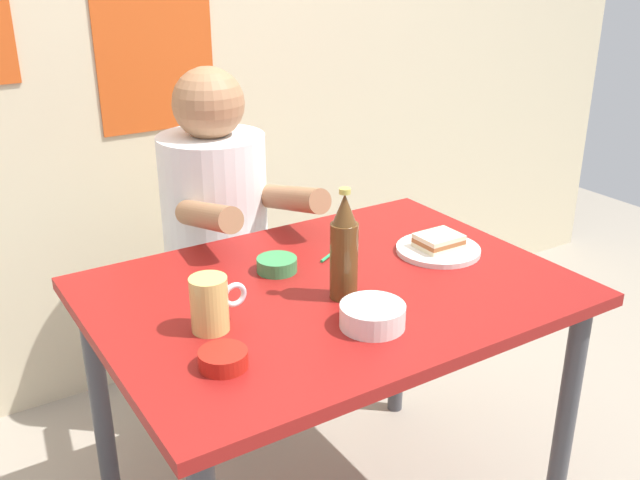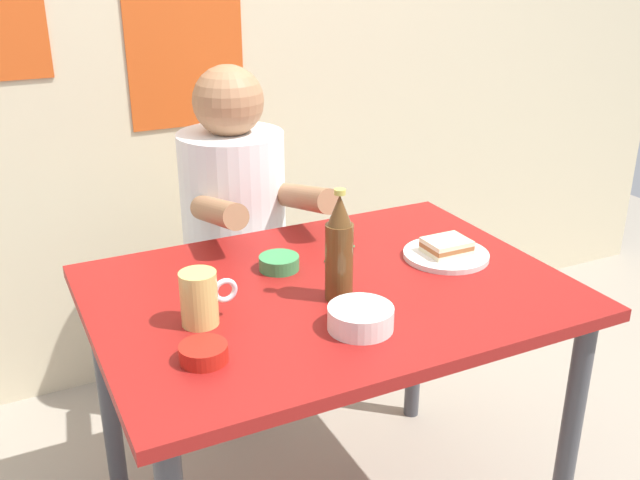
{
  "view_description": "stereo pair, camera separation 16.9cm",
  "coord_description": "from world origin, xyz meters",
  "px_view_note": "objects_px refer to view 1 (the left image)",
  "views": [
    {
      "loc": [
        -0.85,
        -1.29,
        1.5
      ],
      "look_at": [
        0.0,
        0.05,
        0.84
      ],
      "focal_mm": 40.63,
      "sensor_mm": 36.0,
      "label": 1
    },
    {
      "loc": [
        -0.7,
        -1.37,
        1.5
      ],
      "look_at": [
        0.0,
        0.05,
        0.84
      ],
      "focal_mm": 40.63,
      "sensor_mm": 36.0,
      "label": 2
    }
  ],
  "objects_px": {
    "sandwich": "(439,241)",
    "beer_bottle": "(344,249)",
    "plate_orange": "(438,250)",
    "beer_mug": "(211,304)",
    "dining_table": "(331,320)",
    "stool": "(221,323)",
    "person_seated": "(216,203)",
    "dip_bowl_green": "(277,264)"
  },
  "relations": [
    {
      "from": "sandwich",
      "to": "beer_bottle",
      "type": "height_order",
      "value": "beer_bottle"
    },
    {
      "from": "plate_orange",
      "to": "beer_bottle",
      "type": "xyz_separation_m",
      "value": [
        -0.35,
        -0.08,
        0.11
      ]
    },
    {
      "from": "sandwich",
      "to": "beer_mug",
      "type": "height_order",
      "value": "beer_mug"
    },
    {
      "from": "sandwich",
      "to": "dining_table",
      "type": "bearing_deg",
      "value": -177.12
    },
    {
      "from": "beer_bottle",
      "to": "dining_table",
      "type": "bearing_deg",
      "value": 82.97
    },
    {
      "from": "stool",
      "to": "person_seated",
      "type": "xyz_separation_m",
      "value": [
        0.0,
        -0.01,
        0.42
      ]
    },
    {
      "from": "sandwich",
      "to": "beer_bottle",
      "type": "xyz_separation_m",
      "value": [
        -0.35,
        -0.08,
        0.09
      ]
    },
    {
      "from": "person_seated",
      "to": "beer_mug",
      "type": "distance_m",
      "value": 0.73
    },
    {
      "from": "dining_table",
      "to": "plate_orange",
      "type": "height_order",
      "value": "plate_orange"
    },
    {
      "from": "dining_table",
      "to": "beer_bottle",
      "type": "relative_size",
      "value": 4.2
    },
    {
      "from": "person_seated",
      "to": "sandwich",
      "type": "height_order",
      "value": "person_seated"
    },
    {
      "from": "dining_table",
      "to": "dip_bowl_green",
      "type": "relative_size",
      "value": 11.0
    },
    {
      "from": "plate_orange",
      "to": "dip_bowl_green",
      "type": "bearing_deg",
      "value": 163.41
    },
    {
      "from": "plate_orange",
      "to": "beer_bottle",
      "type": "bearing_deg",
      "value": -167.25
    },
    {
      "from": "person_seated",
      "to": "beer_bottle",
      "type": "relative_size",
      "value": 2.75
    },
    {
      "from": "dining_table",
      "to": "plate_orange",
      "type": "distance_m",
      "value": 0.36
    },
    {
      "from": "beer_bottle",
      "to": "dip_bowl_green",
      "type": "height_order",
      "value": "beer_bottle"
    },
    {
      "from": "dining_table",
      "to": "plate_orange",
      "type": "relative_size",
      "value": 5.0
    },
    {
      "from": "sandwich",
      "to": "beer_mug",
      "type": "relative_size",
      "value": 0.87
    },
    {
      "from": "dining_table",
      "to": "sandwich",
      "type": "bearing_deg",
      "value": 2.88
    },
    {
      "from": "beer_mug",
      "to": "dining_table",
      "type": "bearing_deg",
      "value": 6.77
    },
    {
      "from": "plate_orange",
      "to": "beer_bottle",
      "type": "distance_m",
      "value": 0.38
    },
    {
      "from": "dip_bowl_green",
      "to": "sandwich",
      "type": "bearing_deg",
      "value": -16.59
    },
    {
      "from": "dining_table",
      "to": "beer_mug",
      "type": "relative_size",
      "value": 8.73
    },
    {
      "from": "stool",
      "to": "beer_mug",
      "type": "relative_size",
      "value": 3.57
    },
    {
      "from": "person_seated",
      "to": "plate_orange",
      "type": "xyz_separation_m",
      "value": [
        0.36,
        -0.6,
        -0.02
      ]
    },
    {
      "from": "stool",
      "to": "sandwich",
      "type": "height_order",
      "value": "sandwich"
    },
    {
      "from": "sandwich",
      "to": "dip_bowl_green",
      "type": "xyz_separation_m",
      "value": [
        -0.41,
        0.12,
        -0.01
      ]
    },
    {
      "from": "dip_bowl_green",
      "to": "plate_orange",
      "type": "bearing_deg",
      "value": -16.59
    },
    {
      "from": "plate_orange",
      "to": "beer_mug",
      "type": "xyz_separation_m",
      "value": [
        -0.67,
        -0.06,
        0.05
      ]
    },
    {
      "from": "stool",
      "to": "dip_bowl_green",
      "type": "height_order",
      "value": "dip_bowl_green"
    },
    {
      "from": "dip_bowl_green",
      "to": "stool",
      "type": "bearing_deg",
      "value": 83.43
    },
    {
      "from": "sandwich",
      "to": "stool",
      "type": "bearing_deg",
      "value": 120.32
    },
    {
      "from": "beer_bottle",
      "to": "stool",
      "type": "bearing_deg",
      "value": 90.36
    },
    {
      "from": "sandwich",
      "to": "beer_mug",
      "type": "distance_m",
      "value": 0.67
    },
    {
      "from": "sandwich",
      "to": "beer_bottle",
      "type": "bearing_deg",
      "value": -167.25
    },
    {
      "from": "stool",
      "to": "person_seated",
      "type": "height_order",
      "value": "person_seated"
    },
    {
      "from": "sandwich",
      "to": "beer_bottle",
      "type": "distance_m",
      "value": 0.37
    },
    {
      "from": "beer_mug",
      "to": "sandwich",
      "type": "bearing_deg",
      "value": 4.77
    },
    {
      "from": "person_seated",
      "to": "dip_bowl_green",
      "type": "relative_size",
      "value": 7.2
    },
    {
      "from": "dip_bowl_green",
      "to": "dining_table",
      "type": "bearing_deg",
      "value": -64.11
    },
    {
      "from": "beer_bottle",
      "to": "dip_bowl_green",
      "type": "bearing_deg",
      "value": 106.59
    }
  ]
}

